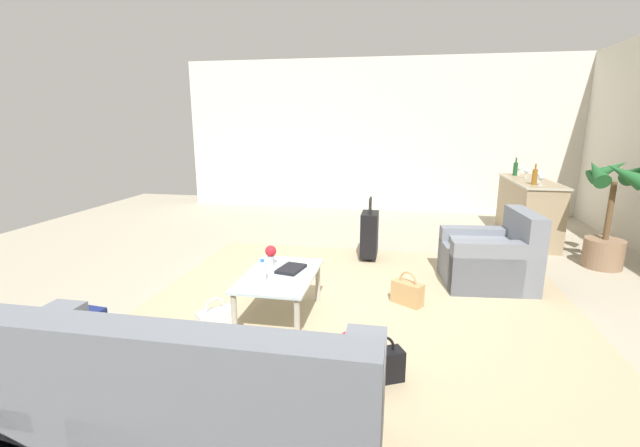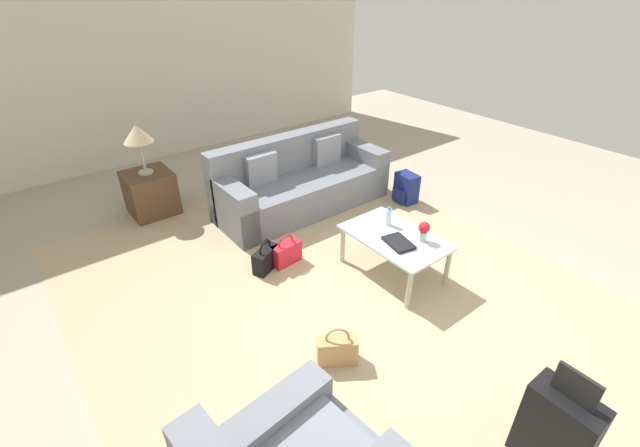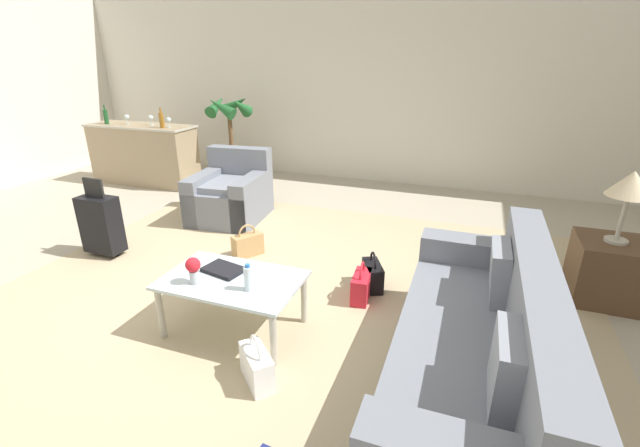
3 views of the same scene
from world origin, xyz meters
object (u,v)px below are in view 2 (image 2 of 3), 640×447
object	(u,v)px
coffee_table	(395,241)
handbag_black	(266,259)
flower_vase	(424,230)
handbag_tan	(337,349)
coffee_table_book	(399,243)
backpack_navy	(406,188)
water_bottle	(388,217)
side_table	(151,193)
couch	(299,184)
table_lamp	(137,135)
handbag_red	(286,253)
suitcase_black	(556,430)
handbag_white	(393,230)

from	to	relation	value
coffee_table	handbag_black	distance (m)	1.34
flower_vase	handbag_tan	bearing A→B (deg)	103.80
coffee_table_book	backpack_navy	size ratio (longest dim) A/B	0.75
water_bottle	handbag_black	world-z (taller)	water_bottle
side_table	backpack_navy	xyz separation A→B (m)	(-1.80, -2.79, -0.08)
couch	flower_vase	size ratio (longest dim) A/B	11.08
couch	flower_vase	bearing A→B (deg)	-178.58
handbag_black	handbag_tan	bearing A→B (deg)	171.79
side_table	table_lamp	world-z (taller)	table_lamp
table_lamp	handbag_tan	xyz separation A→B (m)	(-3.35, -0.30, -0.91)
coffee_table	coffee_table_book	distance (m)	0.16
table_lamp	backpack_navy	distance (m)	3.42
side_table	handbag_red	bearing A→B (deg)	-159.82
suitcase_black	table_lamp	bearing A→B (deg)	9.46
coffee_table	couch	bearing A→B (deg)	-3.19
coffee_table_book	side_table	size ratio (longest dim) A/B	0.55
couch	side_table	size ratio (longest dim) A/B	4.11
side_table	handbag_red	world-z (taller)	side_table
table_lamp	handbag_tan	distance (m)	3.49
couch	handbag_black	size ratio (longest dim) A/B	6.35
couch	table_lamp	size ratio (longest dim) A/B	3.72
coffee_table_book	handbag_tan	size ratio (longest dim) A/B	0.84
couch	water_bottle	distance (m)	1.61
handbag_black	backpack_navy	size ratio (longest dim) A/B	0.89
handbag_white	handbag_tan	distance (m)	1.93
flower_vase	side_table	bearing A→B (deg)	28.65
side_table	handbag_white	xyz separation A→B (m)	(-2.37, -1.96, -0.15)
coffee_table_book	handbag_white	xyz separation A→B (m)	(0.55, -0.54, -0.34)
water_bottle	suitcase_black	distance (m)	2.35
coffee_table_book	side_table	xyz separation A→B (m)	(2.92, 1.42, -0.19)
table_lamp	handbag_white	size ratio (longest dim) A/B	1.71
side_table	flower_vase	bearing A→B (deg)	-151.35
handbag_red	side_table	bearing A→B (deg)	20.18
handbag_red	handbag_white	world-z (taller)	same
coffee_table_book	handbag_black	bearing A→B (deg)	55.24
coffee_table	water_bottle	world-z (taller)	water_bottle
couch	backpack_navy	xyz separation A→B (m)	(-0.79, -1.19, -0.12)
handbag_red	backpack_navy	distance (m)	2.07
suitcase_black	handbag_black	distance (m)	2.88
handbag_white	water_bottle	bearing A→B (deg)	122.79
coffee_table_book	handbag_red	xyz separation A→B (m)	(0.93, 0.69, -0.34)
water_bottle	side_table	world-z (taller)	water_bottle
side_table	handbag_tan	size ratio (longest dim) A/B	1.54
table_lamp	suitcase_black	xyz separation A→B (m)	(-4.80, -0.80, -0.68)
table_lamp	handbag_tan	bearing A→B (deg)	-174.88
couch	handbag_black	distance (m)	1.45
water_bottle	table_lamp	size ratio (longest dim) A/B	0.33
suitcase_black	handbag_red	xyz separation A→B (m)	(2.81, 0.07, -0.23)
coffee_table	handbag_red	bearing A→B (deg)	43.51
handbag_red	backpack_navy	world-z (taller)	backpack_navy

